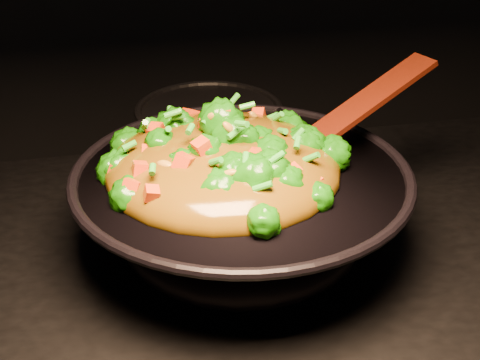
{
  "coord_description": "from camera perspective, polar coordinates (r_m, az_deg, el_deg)",
  "views": [
    {
      "loc": [
        -0.21,
        -0.63,
        1.43
      ],
      "look_at": [
        -0.04,
        0.12,
        1.0
      ],
      "focal_mm": 50.0,
      "sensor_mm": 36.0,
      "label": 1
    }
  ],
  "objects": [
    {
      "name": "back_pot",
      "position": [
        1.07,
        -2.59,
        3.21
      ],
      "size": [
        0.27,
        0.27,
        0.13
      ],
      "primitive_type": "cylinder",
      "rotation": [
        0.0,
        0.0,
        0.27
      ],
      "color": "black",
      "rests_on": "stovetop"
    },
    {
      "name": "wok",
      "position": [
        0.89,
        0.14,
        -2.84
      ],
      "size": [
        0.43,
        0.43,
        0.12
      ],
      "primitive_type": null,
      "rotation": [
        0.0,
        0.0,
        0.02
      ],
      "color": "black",
      "rests_on": "stovetop"
    },
    {
      "name": "stir_fry",
      "position": [
        0.84,
        -1.51,
        3.76
      ],
      "size": [
        0.37,
        0.37,
        0.1
      ],
      "primitive_type": null,
      "rotation": [
        0.0,
        0.0,
        0.28
      ],
      "color": "#186807",
      "rests_on": "wok"
    },
    {
      "name": "spatula",
      "position": [
        0.92,
        9.28,
        5.57
      ],
      "size": [
        0.27,
        0.13,
        0.12
      ],
      "primitive_type": "cube",
      "rotation": [
        0.0,
        -0.38,
        0.34
      ],
      "color": "#361205",
      "rests_on": "wok"
    }
  ]
}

